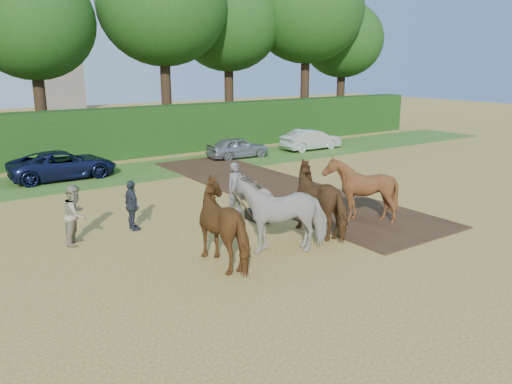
# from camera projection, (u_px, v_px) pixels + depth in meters

# --- Properties ---
(ground) EXTENTS (120.00, 120.00, 0.00)m
(ground) POSITION_uv_depth(u_px,v_px,m) (365.00, 237.00, 16.43)
(ground) COLOR gold
(ground) RESTS_ON ground
(earth_strip) EXTENTS (4.50, 17.00, 0.05)m
(earth_strip) POSITION_uv_depth(u_px,v_px,m) (274.00, 188.00, 22.82)
(earth_strip) COLOR #472D1C
(earth_strip) RESTS_ON ground
(grass_verge) EXTENTS (50.00, 5.00, 0.03)m
(grass_verge) POSITION_uv_depth(u_px,v_px,m) (177.00, 167.00, 27.57)
(grass_verge) COLOR #38601E
(grass_verge) RESTS_ON ground
(hedgerow) EXTENTS (46.00, 1.60, 3.00)m
(hedgerow) POSITION_uv_depth(u_px,v_px,m) (144.00, 131.00, 30.78)
(hedgerow) COLOR #14380F
(hedgerow) RESTS_ON ground
(spectator_near) EXTENTS (1.13, 1.18, 1.91)m
(spectator_near) POSITION_uv_depth(u_px,v_px,m) (76.00, 214.00, 15.63)
(spectator_near) COLOR #B7AF90
(spectator_near) RESTS_ON ground
(spectator_far) EXTENTS (0.43, 1.02, 1.75)m
(spectator_far) POSITION_uv_depth(u_px,v_px,m) (132.00, 206.00, 16.92)
(spectator_far) COLOR #262B33
(spectator_far) RESTS_ON ground
(plough_team) EXTENTS (7.63, 5.74, 2.34)m
(plough_team) POSITION_uv_depth(u_px,v_px,m) (301.00, 204.00, 16.01)
(plough_team) COLOR brown
(plough_team) RESTS_ON ground
(parked_cars) EXTENTS (30.46, 2.39, 1.41)m
(parked_cars) POSITION_uv_depth(u_px,v_px,m) (99.00, 162.00, 25.43)
(parked_cars) COLOR silver
(parked_cars) RESTS_ON ground
(treeline) EXTENTS (48.70, 10.60, 14.21)m
(treeline) POSITION_uv_depth(u_px,v_px,m) (91.00, 6.00, 30.52)
(treeline) COLOR #382616
(treeline) RESTS_ON ground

